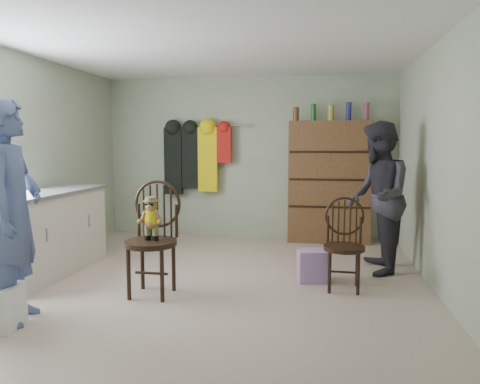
% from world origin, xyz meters
% --- Properties ---
extents(ground_plane, '(5.00, 5.00, 0.00)m').
position_xyz_m(ground_plane, '(0.00, 0.00, 0.00)').
color(ground_plane, beige).
rests_on(ground_plane, ground).
extents(room_walls, '(5.00, 5.00, 5.00)m').
position_xyz_m(room_walls, '(0.00, 0.53, 1.58)').
color(room_walls, '#A9B396').
rests_on(room_walls, ground).
extents(counter, '(0.64, 1.86, 0.94)m').
position_xyz_m(counter, '(-1.95, 0.00, 0.47)').
color(counter, silver).
rests_on(counter, ground).
extents(chair_front, '(0.50, 0.50, 1.11)m').
position_xyz_m(chair_front, '(-0.50, -0.47, 0.63)').
color(chair_front, black).
rests_on(chair_front, ground).
extents(chair_far, '(0.43, 0.43, 0.93)m').
position_xyz_m(chair_far, '(1.35, 0.00, 0.50)').
color(chair_far, black).
rests_on(chair_far, ground).
extents(striped_bag, '(0.36, 0.31, 0.34)m').
position_xyz_m(striped_bag, '(1.05, 0.20, 0.17)').
color(striped_bag, pink).
rests_on(striped_bag, ground).
extents(person_left, '(0.59, 0.76, 1.84)m').
position_xyz_m(person_left, '(-1.39, -1.33, 0.92)').
color(person_left, '#4F5E91').
rests_on(person_left, ground).
extents(person_right, '(0.66, 0.85, 1.73)m').
position_xyz_m(person_right, '(1.75, 0.68, 0.86)').
color(person_right, '#2D2B33').
rests_on(person_right, ground).
extents(dresser, '(1.20, 0.39, 2.06)m').
position_xyz_m(dresser, '(1.25, 2.30, 0.91)').
color(dresser, brown).
rests_on(dresser, ground).
extents(coat_rack, '(1.42, 0.12, 1.09)m').
position_xyz_m(coat_rack, '(-0.83, 2.38, 1.25)').
color(coat_rack, '#99999E').
rests_on(coat_rack, ground).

